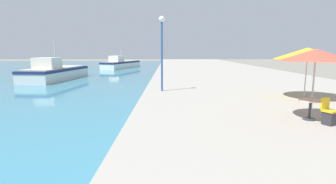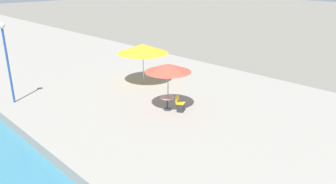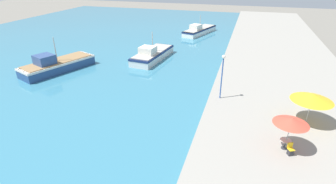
{
  "view_description": "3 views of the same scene",
  "coord_description": "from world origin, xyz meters",
  "views": [
    {
      "loc": [
        1.49,
        3.16,
        3.04
      ],
      "look_at": [
        1.5,
        13.87,
        1.36
      ],
      "focal_mm": 28.0,
      "sensor_mm": 36.0,
      "label": 1
    },
    {
      "loc": [
        -4.81,
        0.67,
        7.46
      ],
      "look_at": [
        6.7,
        12.46,
        1.56
      ],
      "focal_mm": 35.0,
      "sensor_mm": 36.0,
      "label": 2
    },
    {
      "loc": [
        3.05,
        -5.01,
        12.55
      ],
      "look_at": [
        -4.0,
        18.0,
        1.16
      ],
      "focal_mm": 28.0,
      "sensor_mm": 36.0,
      "label": 3
    }
  ],
  "objects": [
    {
      "name": "quay_promenade",
      "position": [
        8.0,
        37.0,
        0.28
      ],
      "size": [
        16.0,
        90.0,
        0.56
      ],
      "color": "gray",
      "rests_on": "ground_plane"
    },
    {
      "name": "cafe_umbrella_white",
      "position": [
        8.78,
        16.96,
        2.91
      ],
      "size": [
        3.37,
        3.37,
        2.65
      ],
      "color": "#B7B7B7",
      "rests_on": "quay_promenade"
    },
    {
      "name": "cafe_table",
      "position": [
        6.64,
        12.44,
        1.09
      ],
      "size": [
        0.8,
        0.8,
        0.74
      ],
      "color": "#333338",
      "rests_on": "quay_promenade"
    },
    {
      "name": "fishing_boat_far",
      "position": [
        -6.82,
        49.67,
        0.8
      ],
      "size": [
        5.64,
        10.63,
        3.84
      ],
      "rotation": [
        0.0,
        0.0,
        -0.3
      ],
      "color": "white",
      "rests_on": "water_basin"
    },
    {
      "name": "lamppost",
      "position": [
        1.11,
        19.41,
        3.65
      ],
      "size": [
        0.36,
        0.36,
        4.56
      ],
      "color": "#28519E",
      "rests_on": "quay_promenade"
    },
    {
      "name": "cafe_umbrella_pink",
      "position": [
        6.7,
        12.46,
        2.9
      ],
      "size": [
        2.46,
        2.46,
        2.56
      ],
      "color": "#B7B7B7",
      "rests_on": "quay_promenade"
    },
    {
      "name": "fishing_boat_mid",
      "position": [
        -10.33,
        30.61,
        0.85
      ],
      "size": [
        3.99,
        9.58,
        4.11
      ],
      "rotation": [
        0.0,
        0.0,
        -0.1
      ],
      "color": "silver",
      "rests_on": "water_basin"
    },
    {
      "name": "cafe_chair_left",
      "position": [
        6.95,
        11.79,
        0.88
      ],
      "size": [
        0.55,
        0.56,
        0.91
      ],
      "rotation": [
        0.0,
        0.0,
        3.58
      ],
      "color": "#2D2D33",
      "rests_on": "quay_promenade"
    }
  ]
}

